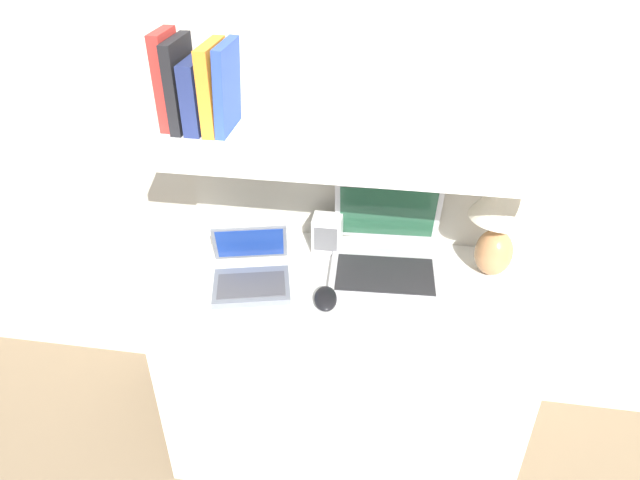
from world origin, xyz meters
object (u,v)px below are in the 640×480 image
(book_black, at_px, (180,84))
(book_orange, at_px, (214,87))
(laptop_large, at_px, (386,255))
(table_lamp, at_px, (501,214))
(computer_mouse, at_px, (326,299))
(book_navy, at_px, (197,94))
(router_box, at_px, (327,233))
(laptop_small, at_px, (251,272))
(book_blue, at_px, (227,87))
(book_red, at_px, (168,80))

(book_black, bearing_deg, book_orange, 0.00)
(laptop_large, distance_m, book_orange, 0.69)
(table_lamp, xyz_separation_m, computer_mouse, (-0.47, -0.22, -0.19))
(book_orange, bearing_deg, book_navy, 180.00)
(router_box, relative_size, book_orange, 0.53)
(laptop_small, distance_m, book_orange, 0.53)
(laptop_large, height_order, laptop_small, laptop_large)
(book_orange, bearing_deg, laptop_small, -48.63)
(router_box, height_order, book_blue, book_blue)
(table_lamp, relative_size, router_box, 2.70)
(book_navy, distance_m, book_blue, 0.09)
(laptop_small, bearing_deg, table_lamp, 12.81)
(router_box, bearing_deg, book_red, -166.20)
(book_blue, bearing_deg, table_lamp, 3.97)
(laptop_small, height_order, computer_mouse, laptop_small)
(table_lamp, relative_size, laptop_large, 0.92)
(table_lamp, height_order, book_blue, book_blue)
(laptop_small, height_order, book_red, book_red)
(router_box, height_order, book_black, book_black)
(laptop_small, relative_size, book_blue, 1.19)
(laptop_large, relative_size, book_red, 1.38)
(book_red, bearing_deg, computer_mouse, -20.61)
(book_blue, bearing_deg, laptop_small, -61.81)
(book_black, height_order, book_navy, book_black)
(laptop_large, bearing_deg, table_lamp, 4.65)
(book_red, bearing_deg, laptop_large, 2.55)
(book_black, bearing_deg, laptop_small, -30.07)
(table_lamp, distance_m, router_box, 0.53)
(computer_mouse, relative_size, book_blue, 0.50)
(laptop_small, xyz_separation_m, router_box, (0.20, 0.21, 0.02))
(book_red, distance_m, book_navy, 0.08)
(book_orange, bearing_deg, computer_mouse, -27.48)
(book_black, bearing_deg, book_navy, 0.00)
(router_box, distance_m, book_navy, 0.59)
(laptop_small, distance_m, book_blue, 0.53)
(laptop_large, relative_size, laptop_small, 1.27)
(computer_mouse, distance_m, book_orange, 0.65)
(router_box, xyz_separation_m, book_orange, (-0.29, -0.10, 0.49))
(laptop_large, distance_m, book_red, 0.79)
(book_black, bearing_deg, computer_mouse, -22.13)
(laptop_small, distance_m, router_box, 0.29)
(router_box, xyz_separation_m, book_navy, (-0.34, -0.10, 0.47))
(table_lamp, xyz_separation_m, laptop_large, (-0.32, -0.03, -0.16))
(book_navy, bearing_deg, computer_mouse, -24.46)
(table_lamp, bearing_deg, computer_mouse, -154.81)
(book_red, relative_size, book_blue, 1.10)
(table_lamp, relative_size, book_blue, 1.40)
(book_navy, bearing_deg, table_lamp, 3.58)
(book_navy, height_order, book_blue, book_blue)
(book_red, bearing_deg, router_box, 13.80)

